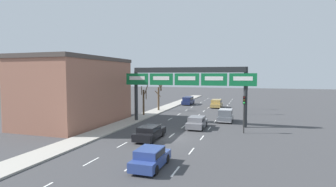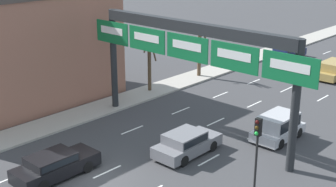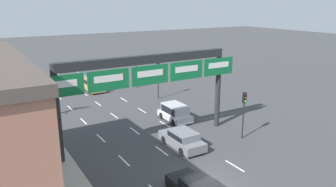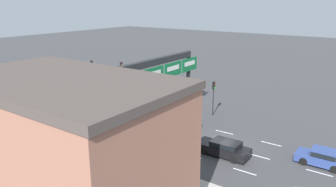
{
  "view_description": "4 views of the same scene",
  "coord_description": "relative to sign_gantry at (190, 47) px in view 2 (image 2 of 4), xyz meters",
  "views": [
    {
      "loc": [
        8.07,
        -25.59,
        6.52
      ],
      "look_at": [
        -1.75,
        5.17,
        4.22
      ],
      "focal_mm": 28.0,
      "sensor_mm": 36.0,
      "label": 1
    },
    {
      "loc": [
        18.34,
        -13.84,
        12.59
      ],
      "look_at": [
        -2.34,
        8.54,
        2.21
      ],
      "focal_mm": 50.0,
      "sensor_mm": 36.0,
      "label": 2
    },
    {
      "loc": [
        -12.14,
        -14.98,
        11.55
      ],
      "look_at": [
        2.04,
        8.35,
        3.96
      ],
      "focal_mm": 35.0,
      "sensor_mm": 36.0,
      "label": 3
    },
    {
      "loc": [
        -26.34,
        -12.66,
        13.37
      ],
      "look_at": [
        -0.07,
        5.89,
        4.24
      ],
      "focal_mm": 35.0,
      "sensor_mm": 36.0,
      "label": 4
    }
  ],
  "objects": [
    {
      "name": "ground_plane",
      "position": [
        0.0,
        -8.03,
        -5.96
      ],
      "size": [
        220.0,
        220.0,
        0.0
      ],
      "primitive_type": "plane",
      "color": "#3D3D3F"
    },
    {
      "name": "sidewalk_left",
      "position": [
        -8.0,
        -8.03,
        -5.88
      ],
      "size": [
        2.8,
        110.0,
        0.15
      ],
      "color": "#A8A399",
      "rests_on": "ground_plane"
    },
    {
      "name": "lane_dashes",
      "position": [
        -0.0,
        5.47,
        -5.95
      ],
      "size": [
        6.72,
        67.0,
        0.01
      ],
      "color": "white",
      "rests_on": "ground_plane"
    },
    {
      "name": "sign_gantry",
      "position": [
        0.0,
        0.0,
        0.0
      ],
      "size": [
        17.42,
        0.7,
        7.53
      ],
      "color": "#232628",
      "rests_on": "ground_plane"
    },
    {
      "name": "building_near",
      "position": [
        -14.24,
        -4.11,
        -1.52
      ],
      "size": [
        9.06,
        15.14,
        8.86
      ],
      "color": "#9E6651",
      "rests_on": "ground_plane"
    },
    {
      "name": "car_black",
      "position": [
        -1.63,
        -9.32,
        -5.2
      ],
      "size": [
        1.92,
        4.77,
        1.41
      ],
      "color": "black",
      "rests_on": "ground_plane"
    },
    {
      "name": "suv_silver",
      "position": [
        4.71,
        3.34,
        -5.0
      ],
      "size": [
        1.94,
        3.92,
        1.72
      ],
      "color": "#B7B7BC",
      "rests_on": "ground_plane"
    },
    {
      "name": "car_grey",
      "position": [
        1.81,
        -2.35,
        -5.18
      ],
      "size": [
        1.96,
        4.5,
        1.46
      ],
      "color": "slate",
      "rests_on": "ground_plane"
    },
    {
      "name": "suv_gold",
      "position": [
        1.51,
        18.78,
        -5.05
      ],
      "size": [
        1.99,
        4.18,
        1.63
      ],
      "color": "#A88947",
      "rests_on": "ground_plane"
    },
    {
      "name": "suv_navy",
      "position": [
        -5.15,
        22.32,
        -5.0
      ],
      "size": [
        1.92,
        4.87,
        1.71
      ],
      "color": "#19234C",
      "rests_on": "ground_plane"
    },
    {
      "name": "traffic_light_near_gantry",
      "position": [
        7.36,
        -3.53,
        -2.95
      ],
      "size": [
        0.3,
        0.35,
        4.19
      ],
      "color": "black",
      "rests_on": "ground_plane"
    },
    {
      "name": "tree_bare_closest",
      "position": [
        -7.83,
        10.77,
        -3.31
      ],
      "size": [
        1.35,
        1.43,
        5.07
      ],
      "color": "brown",
      "rests_on": "sidewalk_left"
    },
    {
      "name": "tree_bare_second",
      "position": [
        -8.17,
        4.62,
        -3.46
      ],
      "size": [
        1.25,
        1.25,
        4.78
      ],
      "color": "brown",
      "rests_on": "sidewalk_left"
    }
  ]
}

